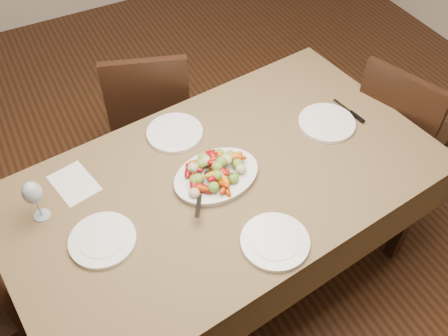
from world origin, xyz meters
TOP-DOWN VIEW (x-y plane):
  - floor at (0.00, 0.00)m, footprint 6.00×6.00m
  - dining_table at (-0.14, 0.11)m, footprint 1.95×1.25m
  - chair_far at (-0.15, 0.96)m, footprint 0.53×0.53m
  - chair_right at (0.99, 0.17)m, footprint 0.53×0.53m
  - serving_platter at (-0.17, 0.12)m, footprint 0.39×0.31m
  - roasted_vegetables at (-0.17, 0.12)m, footprint 0.32×0.23m
  - serving_spoon at (-0.23, 0.07)m, footprint 0.27×0.19m
  - plate_left at (-0.69, 0.04)m, footprint 0.25×0.25m
  - plate_right at (0.44, 0.18)m, footprint 0.26×0.26m
  - plate_far at (-0.21, 0.44)m, footprint 0.26×0.26m
  - plate_near at (-0.12, -0.27)m, footprint 0.26×0.26m
  - wine_glass at (-0.86, 0.27)m, footprint 0.08×0.08m
  - menu_card at (-0.70, 0.37)m, footprint 0.19×0.24m
  - table_knife at (0.58, 0.19)m, footprint 0.04×0.20m

SIDE VIEW (x-z plane):
  - floor at x=0.00m, z-range 0.00..0.00m
  - dining_table at x=-0.14m, z-range 0.00..0.76m
  - chair_far at x=-0.15m, z-range 0.00..0.95m
  - chair_right at x=0.99m, z-range 0.00..0.95m
  - menu_card at x=-0.70m, z-range 0.76..0.76m
  - table_knife at x=0.58m, z-range 0.76..0.77m
  - plate_left at x=-0.69m, z-range 0.76..0.78m
  - plate_right at x=0.44m, z-range 0.76..0.78m
  - plate_far at x=-0.21m, z-range 0.76..0.78m
  - plate_near at x=-0.12m, z-range 0.76..0.78m
  - serving_platter at x=-0.17m, z-range 0.76..0.78m
  - serving_spoon at x=-0.23m, z-range 0.79..0.82m
  - roasted_vegetables at x=-0.17m, z-range 0.78..0.87m
  - wine_glass at x=-0.86m, z-range 0.76..0.96m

